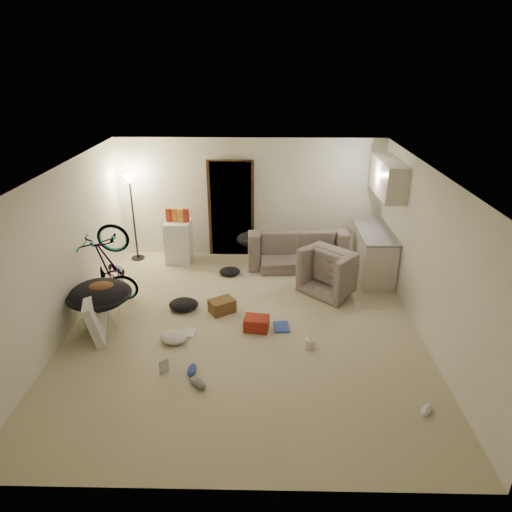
{
  "coord_description": "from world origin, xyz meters",
  "views": [
    {
      "loc": [
        0.31,
        -6.23,
        3.98
      ],
      "look_at": [
        0.17,
        0.6,
        0.98
      ],
      "focal_mm": 32.0,
      "sensor_mm": 36.0,
      "label": 1
    }
  ],
  "objects_px": {
    "kitchen_counter": "(372,253)",
    "bicycle": "(113,282)",
    "mini_fridge": "(179,242)",
    "saucer_chair": "(100,300)",
    "drink_case_a": "(222,306)",
    "floor_lamp": "(131,200)",
    "tv_box": "(95,313)",
    "drink_case_b": "(257,323)",
    "juicer": "(310,343)",
    "armchair": "(337,273)",
    "sofa": "(296,251)"
  },
  "relations": [
    {
      "from": "drink_case_b",
      "to": "juicer",
      "type": "relative_size",
      "value": 1.77
    },
    {
      "from": "kitchen_counter",
      "to": "drink_case_b",
      "type": "bearing_deg",
      "value": -137.16
    },
    {
      "from": "armchair",
      "to": "saucer_chair",
      "type": "xyz_separation_m",
      "value": [
        -3.96,
        -1.3,
        0.12
      ]
    },
    {
      "from": "sofa",
      "to": "saucer_chair",
      "type": "relative_size",
      "value": 1.97
    },
    {
      "from": "floor_lamp",
      "to": "armchair",
      "type": "distance_m",
      "value": 4.37
    },
    {
      "from": "tv_box",
      "to": "juicer",
      "type": "bearing_deg",
      "value": -22.53
    },
    {
      "from": "tv_box",
      "to": "mini_fridge",
      "type": "bearing_deg",
      "value": 57.26
    },
    {
      "from": "mini_fridge",
      "to": "drink_case_a",
      "type": "relative_size",
      "value": 2.17
    },
    {
      "from": "mini_fridge",
      "to": "kitchen_counter",
      "type": "bearing_deg",
      "value": -7.28
    },
    {
      "from": "armchair",
      "to": "drink_case_a",
      "type": "xyz_separation_m",
      "value": [
        -2.05,
        -0.91,
        -0.2
      ]
    },
    {
      "from": "kitchen_counter",
      "to": "tv_box",
      "type": "distance_m",
      "value": 5.21
    },
    {
      "from": "floor_lamp",
      "to": "bicycle",
      "type": "height_order",
      "value": "floor_lamp"
    },
    {
      "from": "mini_fridge",
      "to": "tv_box",
      "type": "xyz_separation_m",
      "value": [
        -0.82,
        -2.73,
        -0.1
      ]
    },
    {
      "from": "saucer_chair",
      "to": "drink_case_b",
      "type": "xyz_separation_m",
      "value": [
        2.5,
        -0.14,
        -0.32
      ]
    },
    {
      "from": "floor_lamp",
      "to": "drink_case_a",
      "type": "relative_size",
      "value": 4.48
    },
    {
      "from": "kitchen_counter",
      "to": "tv_box",
      "type": "relative_size",
      "value": 1.48
    },
    {
      "from": "saucer_chair",
      "to": "tv_box",
      "type": "xyz_separation_m",
      "value": [
        0.0,
        -0.25,
        -0.09
      ]
    },
    {
      "from": "bicycle",
      "to": "juicer",
      "type": "relative_size",
      "value": 7.22
    },
    {
      "from": "floor_lamp",
      "to": "sofa",
      "type": "relative_size",
      "value": 0.9
    },
    {
      "from": "floor_lamp",
      "to": "kitchen_counter",
      "type": "distance_m",
      "value": 4.95
    },
    {
      "from": "sofa",
      "to": "drink_case_b",
      "type": "distance_m",
      "value": 2.64
    },
    {
      "from": "mini_fridge",
      "to": "tv_box",
      "type": "height_order",
      "value": "mini_fridge"
    },
    {
      "from": "armchair",
      "to": "drink_case_a",
      "type": "height_order",
      "value": "armchair"
    },
    {
      "from": "juicer",
      "to": "bicycle",
      "type": "bearing_deg",
      "value": 158.6
    },
    {
      "from": "sofa",
      "to": "drink_case_a",
      "type": "xyz_separation_m",
      "value": [
        -1.37,
        -1.99,
        -0.18
      ]
    },
    {
      "from": "floor_lamp",
      "to": "tv_box",
      "type": "height_order",
      "value": "floor_lamp"
    },
    {
      "from": "tv_box",
      "to": "armchair",
      "type": "bearing_deg",
      "value": 5.47
    },
    {
      "from": "kitchen_counter",
      "to": "drink_case_b",
      "type": "xyz_separation_m",
      "value": [
        -2.23,
        -2.07,
        -0.33
      ]
    },
    {
      "from": "kitchen_counter",
      "to": "bicycle",
      "type": "distance_m",
      "value": 4.9
    },
    {
      "from": "sofa",
      "to": "drink_case_a",
      "type": "bearing_deg",
      "value": 51.81
    },
    {
      "from": "sofa",
      "to": "mini_fridge",
      "type": "relative_size",
      "value": 2.28
    },
    {
      "from": "floor_lamp",
      "to": "kitchen_counter",
      "type": "xyz_separation_m",
      "value": [
        4.83,
        -0.65,
        -0.87
      ]
    },
    {
      "from": "juicer",
      "to": "drink_case_b",
      "type": "bearing_deg",
      "value": 148.57
    },
    {
      "from": "drink_case_a",
      "to": "drink_case_b",
      "type": "bearing_deg",
      "value": -75.01
    },
    {
      "from": "saucer_chair",
      "to": "drink_case_a",
      "type": "xyz_separation_m",
      "value": [
        1.9,
        0.39,
        -0.31
      ]
    },
    {
      "from": "floor_lamp",
      "to": "mini_fridge",
      "type": "bearing_deg",
      "value": -6.18
    },
    {
      "from": "drink_case_a",
      "to": "kitchen_counter",
      "type": "bearing_deg",
      "value": -4.74
    },
    {
      "from": "juicer",
      "to": "kitchen_counter",
      "type": "bearing_deg",
      "value": 60.81
    },
    {
      "from": "mini_fridge",
      "to": "saucer_chair",
      "type": "distance_m",
      "value": 2.62
    },
    {
      "from": "mini_fridge",
      "to": "saucer_chair",
      "type": "height_order",
      "value": "mini_fridge"
    },
    {
      "from": "kitchen_counter",
      "to": "drink_case_a",
      "type": "relative_size",
      "value": 3.71
    },
    {
      "from": "kitchen_counter",
      "to": "bicycle",
      "type": "xyz_separation_m",
      "value": [
        -4.73,
        -1.27,
        -0.03
      ]
    },
    {
      "from": "saucer_chair",
      "to": "drink_case_a",
      "type": "height_order",
      "value": "saucer_chair"
    },
    {
      "from": "floor_lamp",
      "to": "saucer_chair",
      "type": "bearing_deg",
      "value": -87.78
    },
    {
      "from": "mini_fridge",
      "to": "drink_case_a",
      "type": "distance_m",
      "value": 2.37
    },
    {
      "from": "floor_lamp",
      "to": "juicer",
      "type": "distance_m",
      "value": 4.83
    },
    {
      "from": "saucer_chair",
      "to": "tv_box",
      "type": "relative_size",
      "value": 1.0
    },
    {
      "from": "sofa",
      "to": "tv_box",
      "type": "height_order",
      "value": "tv_box"
    },
    {
      "from": "saucer_chair",
      "to": "mini_fridge",
      "type": "bearing_deg",
      "value": 71.64
    },
    {
      "from": "drink_case_a",
      "to": "drink_case_b",
      "type": "distance_m",
      "value": 0.8
    }
  ]
}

